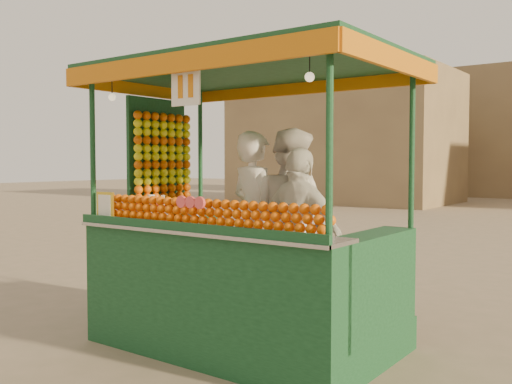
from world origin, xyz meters
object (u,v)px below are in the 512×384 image
Objects in this scene: vendor_left at (255,219)px; juice_cart at (233,255)px; vendor_right at (300,234)px; vendor_middle at (291,219)px.

juice_cart is at bearing 115.49° from vendor_left.
juice_cart reaches higher than vendor_left.
vendor_left is at bearing 97.20° from juice_cart.
vendor_left is 1.11× the size of vendor_right.
vendor_middle is 0.48m from vendor_right.
vendor_middle is (0.34, 0.56, 0.34)m from juice_cart.
vendor_left is 0.76m from vendor_right.
vendor_right is (0.66, 0.22, 0.24)m from juice_cart.
vendor_left is 0.99× the size of vendor_middle.
juice_cart is 1.69× the size of vendor_left.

